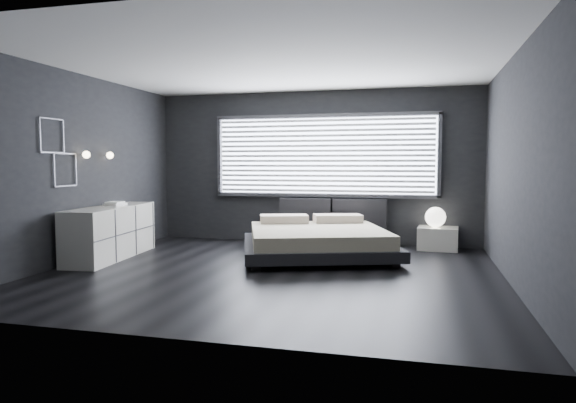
# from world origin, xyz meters

# --- Properties ---
(room) EXTENTS (6.04, 6.00, 2.80)m
(room) POSITION_xyz_m (0.00, 0.00, 1.40)
(room) COLOR black
(room) RESTS_ON ground
(window) EXTENTS (4.14, 0.09, 1.52)m
(window) POSITION_xyz_m (0.20, 2.70, 1.61)
(window) COLOR white
(window) RESTS_ON ground
(headboard) EXTENTS (1.96, 0.16, 0.52)m
(headboard) POSITION_xyz_m (0.37, 2.64, 0.57)
(headboard) COLOR black
(headboard) RESTS_ON ground
(sconce_near) EXTENTS (0.18, 0.11, 0.11)m
(sconce_near) POSITION_xyz_m (-2.88, 0.05, 1.60)
(sconce_near) COLOR silver
(sconce_near) RESTS_ON ground
(sconce_far) EXTENTS (0.18, 0.11, 0.11)m
(sconce_far) POSITION_xyz_m (-2.88, 0.65, 1.60)
(sconce_far) COLOR silver
(sconce_far) RESTS_ON ground
(wall_art_upper) EXTENTS (0.01, 0.48, 0.48)m
(wall_art_upper) POSITION_xyz_m (-2.98, -0.55, 1.85)
(wall_art_upper) COLOR #47474C
(wall_art_upper) RESTS_ON ground
(wall_art_lower) EXTENTS (0.01, 0.48, 0.48)m
(wall_art_lower) POSITION_xyz_m (-2.98, -0.30, 1.38)
(wall_art_lower) COLOR #47474C
(wall_art_lower) RESTS_ON ground
(bed) EXTENTS (2.87, 2.81, 0.59)m
(bed) POSITION_xyz_m (0.36, 1.30, 0.27)
(bed) COLOR black
(bed) RESTS_ON ground
(nightstand) EXTENTS (0.70, 0.60, 0.39)m
(nightstand) POSITION_xyz_m (2.23, 2.48, 0.19)
(nightstand) COLOR silver
(nightstand) RESTS_ON ground
(orb_lamp) EXTENTS (0.34, 0.34, 0.34)m
(orb_lamp) POSITION_xyz_m (2.18, 2.47, 0.56)
(orb_lamp) COLOR white
(orb_lamp) RESTS_ON nightstand
(dresser) EXTENTS (0.76, 2.06, 0.81)m
(dresser) POSITION_xyz_m (-2.73, 0.40, 0.40)
(dresser) COLOR silver
(dresser) RESTS_ON ground
(book_stack) EXTENTS (0.25, 0.33, 0.06)m
(book_stack) POSITION_xyz_m (-2.75, 0.56, 0.84)
(book_stack) COLOR white
(book_stack) RESTS_ON dresser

